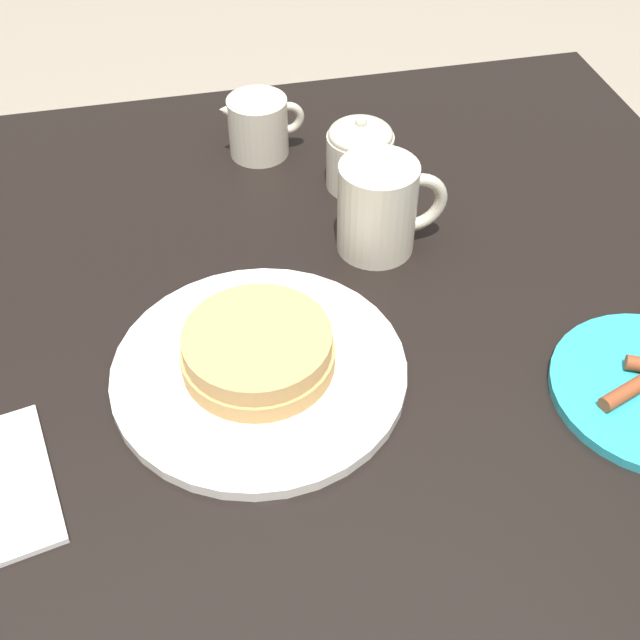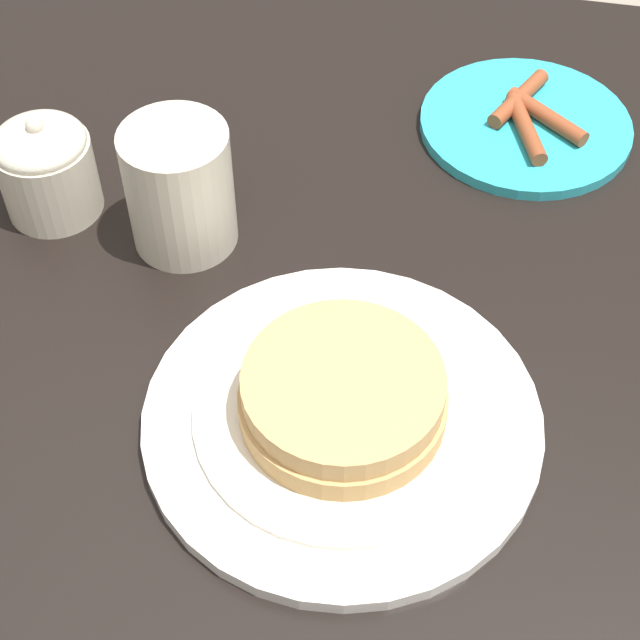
% 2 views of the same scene
% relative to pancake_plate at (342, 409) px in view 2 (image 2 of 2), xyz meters
% --- Properties ---
extents(dining_table, '(1.16, 1.08, 0.77)m').
position_rel_pancake_plate_xyz_m(dining_table, '(-0.02, -0.02, -0.14)').
color(dining_table, black).
rests_on(dining_table, ground_plane).
extents(pancake_plate, '(0.27, 0.27, 0.05)m').
position_rel_pancake_plate_xyz_m(pancake_plate, '(0.00, 0.00, 0.00)').
color(pancake_plate, white).
rests_on(pancake_plate, dining_table).
extents(side_plate_bacon, '(0.18, 0.18, 0.02)m').
position_rel_pancake_plate_xyz_m(side_plate_bacon, '(0.34, -0.10, -0.01)').
color(side_plate_bacon, '#2DADBC').
rests_on(side_plate_bacon, dining_table).
extents(coffee_mug, '(0.12, 0.08, 0.10)m').
position_rel_pancake_plate_xyz_m(coffee_mug, '(0.15, 0.15, 0.03)').
color(coffee_mug, beige).
rests_on(coffee_mug, dining_table).
extents(sugar_bowl, '(0.08, 0.08, 0.09)m').
position_rel_pancake_plate_xyz_m(sugar_bowl, '(0.16, 0.27, 0.02)').
color(sugar_bowl, beige).
rests_on(sugar_bowl, dining_table).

